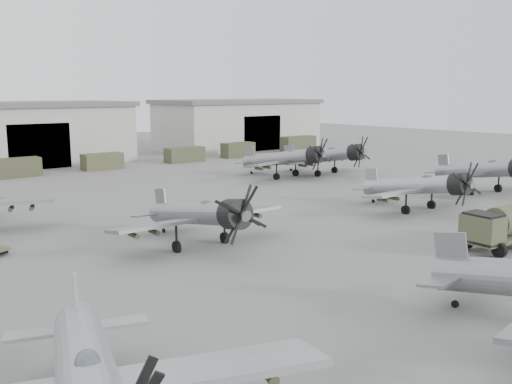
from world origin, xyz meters
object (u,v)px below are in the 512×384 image
fuel_tanker (507,223)px  aircraft_far_1 (287,158)px  aircraft_mid_1 (202,214)px  aircraft_extra_825 (328,156)px  aircraft_mid_2 (421,186)px  aircraft_mid_3 (487,170)px  aircraft_near_0 (88,384)px

fuel_tanker → aircraft_far_1: bearing=77.9°
aircraft_mid_1 → aircraft_extra_825: size_ratio=0.94×
aircraft_mid_1 → aircraft_extra_825: 35.58m
aircraft_extra_825 → aircraft_far_1: bearing=156.3°
aircraft_mid_2 → aircraft_mid_3: (12.45, 0.95, 0.18)m
aircraft_mid_2 → aircraft_mid_3: 12.49m
aircraft_extra_825 → fuel_tanker: size_ratio=1.75×
aircraft_extra_825 → fuel_tanker: 34.08m
aircraft_near_0 → aircraft_far_1: bearing=61.3°
aircraft_near_0 → fuel_tanker: (30.30, 4.06, -0.89)m
aircraft_mid_3 → aircraft_near_0: bearing=-149.8°
aircraft_extra_825 → fuel_tanker: aircraft_extra_825 is taller
aircraft_far_1 → aircraft_extra_825: size_ratio=1.00×
aircraft_near_0 → aircraft_mid_1: size_ratio=1.11×
aircraft_mid_3 → aircraft_extra_825: bearing=110.2°
aircraft_mid_1 → aircraft_far_1: size_ratio=0.94×
aircraft_near_0 → aircraft_mid_2: bearing=41.4°
aircraft_mid_1 → fuel_tanker: bearing=-37.3°
aircraft_mid_1 → aircraft_mid_3: bearing=-0.6°
aircraft_near_0 → aircraft_mid_3: (48.09, 15.30, -0.12)m
aircraft_far_1 → fuel_tanker: aircraft_far_1 is taller
aircraft_mid_3 → aircraft_extra_825: (-2.60, 19.27, -0.02)m
aircraft_near_0 → aircraft_extra_825: size_ratio=1.05×
aircraft_near_0 → aircraft_mid_2: (35.64, 14.34, -0.30)m
aircraft_mid_2 → aircraft_mid_3: aircraft_mid_3 is taller
aircraft_mid_3 → aircraft_extra_825: 19.44m
aircraft_mid_3 → aircraft_extra_825: size_ratio=1.01×
aircraft_far_1 → fuel_tanker: (-9.57, -31.68, -0.75)m
aircraft_near_0 → aircraft_extra_825: (45.49, 34.57, -0.15)m
aircraft_mid_1 → aircraft_far_1: 31.56m
aircraft_near_0 → aircraft_mid_1: bearing=67.7°
aircraft_mid_1 → aircraft_mid_2: aircraft_mid_1 is taller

